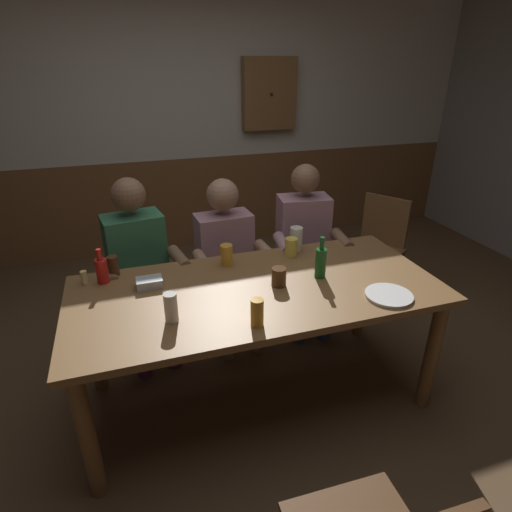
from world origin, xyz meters
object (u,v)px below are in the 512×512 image
at_px(dining_table, 257,302).
at_px(table_candle, 84,278).
at_px(pint_glass_2, 171,307).
at_px(pint_glass_4, 227,255).
at_px(person_0, 139,263).
at_px(bottle_0, 102,270).
at_px(person_1, 228,255).
at_px(pint_glass_5, 291,247).
at_px(plate_0, 389,295).
at_px(chair_empty_near_right, 376,246).
at_px(condiment_caddy, 149,283).
at_px(pint_glass_0, 257,312).
at_px(pint_glass_6, 279,277).
at_px(person_2, 305,242).
at_px(pint_glass_3, 296,239).
at_px(bottle_1, 321,262).
at_px(pint_glass_1, 113,266).

xyz_separation_m(dining_table, table_candle, (-0.91, 0.34, 0.14)).
bearing_deg(pint_glass_2, pint_glass_4, 51.46).
relative_size(person_0, bottle_0, 6.12).
xyz_separation_m(dining_table, person_1, (0.00, 0.69, -0.01)).
relative_size(table_candle, pint_glass_5, 0.67).
bearing_deg(pint_glass_4, plate_0, -41.09).
xyz_separation_m(chair_empty_near_right, condiment_caddy, (-1.93, -0.68, 0.33)).
bearing_deg(pint_glass_0, condiment_caddy, 130.29).
height_order(condiment_caddy, pint_glass_6, pint_glass_6).
height_order(person_2, pint_glass_4, person_2).
height_order(person_0, pint_glass_3, person_0).
distance_m(plate_0, pint_glass_6, 0.59).
xyz_separation_m(person_2, pint_glass_2, (-1.09, -0.88, 0.16)).
bearing_deg(dining_table, pint_glass_4, 105.93).
distance_m(table_candle, pint_glass_5, 1.24).
height_order(bottle_1, pint_glass_5, bottle_1).
bearing_deg(chair_empty_near_right, dining_table, 90.00).
bearing_deg(pint_glass_6, plate_0, -29.96).
relative_size(bottle_0, pint_glass_6, 1.93).
bearing_deg(pint_glass_2, person_0, 96.90).
height_order(dining_table, pint_glass_4, pint_glass_4).
height_order(pint_glass_5, pint_glass_6, pint_glass_5).
xyz_separation_m(table_candle, bottle_0, (0.10, -0.01, 0.04)).
height_order(plate_0, pint_glass_5, pint_glass_5).
distance_m(dining_table, pint_glass_1, 0.86).
bearing_deg(dining_table, chair_empty_near_right, 32.73).
distance_m(person_0, pint_glass_3, 1.05).
bearing_deg(pint_glass_0, person_2, 55.44).
bearing_deg(person_2, dining_table, 57.48).
relative_size(bottle_1, pint_glass_4, 1.87).
bearing_deg(person_1, table_candle, 17.65).
distance_m(pint_glass_1, pint_glass_6, 0.96).
height_order(plate_0, pint_glass_1, pint_glass_1).
relative_size(condiment_caddy, pint_glass_6, 1.32).
relative_size(person_2, chair_empty_near_right, 1.42).
bearing_deg(person_2, pint_glass_5, 62.39).
bearing_deg(person_1, dining_table, 85.95).
relative_size(dining_table, pint_glass_2, 13.69).
height_order(person_0, pint_glass_2, person_0).
height_order(pint_glass_2, pint_glass_3, pint_glass_3).
bearing_deg(condiment_caddy, person_0, 93.81).
bearing_deg(pint_glass_0, table_candle, 139.57).
relative_size(pint_glass_0, pint_glass_2, 0.93).
xyz_separation_m(table_candle, condiment_caddy, (0.34, -0.14, -0.02)).
height_order(person_2, pint_glass_2, person_2).
bearing_deg(plate_0, bottle_1, 128.40).
bearing_deg(bottle_1, pint_glass_6, -175.48).
bearing_deg(pint_glass_6, pint_glass_1, 154.60).
relative_size(chair_empty_near_right, pint_glass_1, 7.44).
height_order(pint_glass_1, pint_glass_4, pint_glass_4).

